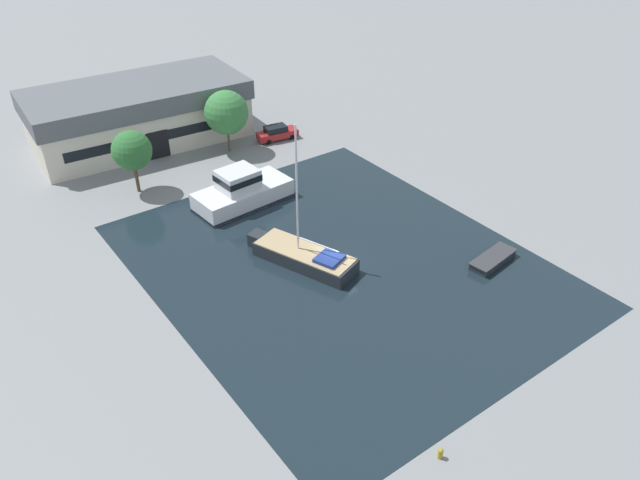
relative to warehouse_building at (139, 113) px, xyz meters
The scene contains 10 objects.
ground_plane 32.90m from the warehouse_building, 84.45° to the right, with size 440.00×440.00×0.00m, color gray.
water_canal 32.90m from the warehouse_building, 84.45° to the right, with size 28.43×34.92×0.01m, color black.
warehouse_building is the anchor object (origin of this frame).
quay_tree_near_building 10.72m from the warehouse_building, 51.87° to the right, with size 4.73×4.73×6.89m.
quay_tree_by_water 12.29m from the warehouse_building, 114.79° to the right, with size 3.82×3.82×6.31m.
parked_car 15.54m from the warehouse_building, 35.29° to the right, with size 4.85×2.44×1.67m.
sailboat_moored 30.75m from the warehouse_building, 88.22° to the right, with size 5.71×10.00×12.02m.
motor_cruiser 19.43m from the warehouse_building, 84.44° to the right, with size 9.54×4.80×3.60m.
small_dinghy 42.17m from the warehouse_building, 71.33° to the right, with size 4.82×2.34×0.66m.
mooring_bollard 51.06m from the warehouse_building, 94.19° to the right, with size 0.32×0.32×0.74m.
Camera 1 is at (-25.79, -32.55, 29.74)m, focal length 35.00 mm.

